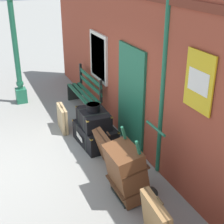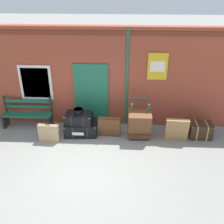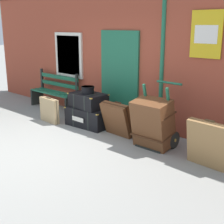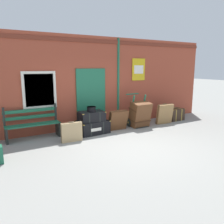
{
  "view_description": "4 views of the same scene",
  "coord_description": "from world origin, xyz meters",
  "px_view_note": "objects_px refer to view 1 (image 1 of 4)",
  "views": [
    {
      "loc": [
        5.44,
        -0.36,
        3.54
      ],
      "look_at": [
        0.08,
        1.95,
        0.88
      ],
      "focal_mm": 53.03,
      "sensor_mm": 36.0,
      "label": 1
    },
    {
      "loc": [
        1.0,
        -5.28,
        4.53
      ],
      "look_at": [
        0.63,
        1.81,
        0.78
      ],
      "focal_mm": 42.06,
      "sensor_mm": 36.0,
      "label": 2
    },
    {
      "loc": [
        4.62,
        -2.93,
        2.2
      ],
      "look_at": [
        0.48,
        1.58,
        0.51
      ],
      "focal_mm": 50.22,
      "sensor_mm": 36.0,
      "label": 3
    },
    {
      "loc": [
        -3.5,
        -4.9,
        2.18
      ],
      "look_at": [
        0.3,
        1.59,
        0.68
      ],
      "focal_mm": 36.89,
      "sensor_mm": 36.0,
      "label": 4
    }
  ],
  "objects_px": {
    "steamer_trunk_middle": "(94,118)",
    "suitcase_oxblood": "(62,118)",
    "porters_trolley": "(136,180)",
    "platform_bench": "(85,93)",
    "suitcase_brown": "(157,224)",
    "suitcase_beige": "(107,151)",
    "lamp_post": "(18,65)",
    "round_hatbox": "(93,107)",
    "large_brown_trunk": "(127,172)",
    "steamer_trunk_base": "(95,135)"
  },
  "relations": [
    {
      "from": "suitcase_beige",
      "to": "lamp_post",
      "type": "bearing_deg",
      "value": -166.14
    },
    {
      "from": "suitcase_beige",
      "to": "suitcase_oxblood",
      "type": "height_order",
      "value": "suitcase_beige"
    },
    {
      "from": "suitcase_beige",
      "to": "suitcase_oxblood",
      "type": "relative_size",
      "value": 1.14
    },
    {
      "from": "suitcase_oxblood",
      "to": "suitcase_beige",
      "type": "bearing_deg",
      "value": 10.93
    },
    {
      "from": "platform_bench",
      "to": "steamer_trunk_base",
      "type": "relative_size",
      "value": 1.52
    },
    {
      "from": "suitcase_oxblood",
      "to": "suitcase_brown",
      "type": "bearing_deg",
      "value": 3.45
    },
    {
      "from": "lamp_post",
      "to": "suitcase_oxblood",
      "type": "distance_m",
      "value": 2.26
    },
    {
      "from": "steamer_trunk_middle",
      "to": "suitcase_oxblood",
      "type": "height_order",
      "value": "steamer_trunk_middle"
    },
    {
      "from": "steamer_trunk_middle",
      "to": "suitcase_oxblood",
      "type": "bearing_deg",
      "value": -152.43
    },
    {
      "from": "steamer_trunk_base",
      "to": "suitcase_beige",
      "type": "relative_size",
      "value": 1.47
    },
    {
      "from": "suitcase_brown",
      "to": "suitcase_oxblood",
      "type": "xyz_separation_m",
      "value": [
        -3.85,
        -0.23,
        -0.1
      ]
    },
    {
      "from": "large_brown_trunk",
      "to": "suitcase_beige",
      "type": "distance_m",
      "value": 0.92
    },
    {
      "from": "steamer_trunk_base",
      "to": "porters_trolley",
      "type": "distance_m",
      "value": 1.83
    },
    {
      "from": "suitcase_beige",
      "to": "platform_bench",
      "type": "bearing_deg",
      "value": 169.2
    },
    {
      "from": "lamp_post",
      "to": "round_hatbox",
      "type": "height_order",
      "value": "lamp_post"
    },
    {
      "from": "platform_bench",
      "to": "large_brown_trunk",
      "type": "bearing_deg",
      "value": -8.69
    },
    {
      "from": "porters_trolley",
      "to": "large_brown_trunk",
      "type": "xyz_separation_m",
      "value": [
        -0.0,
        -0.18,
        0.2
      ]
    },
    {
      "from": "suitcase_beige",
      "to": "suitcase_oxblood",
      "type": "distance_m",
      "value": 1.85
    },
    {
      "from": "suitcase_beige",
      "to": "large_brown_trunk",
      "type": "bearing_deg",
      "value": -2.27
    },
    {
      "from": "lamp_post",
      "to": "suitcase_beige",
      "type": "xyz_separation_m",
      "value": [
        3.85,
        0.95,
        -0.7
      ]
    },
    {
      "from": "suitcase_brown",
      "to": "steamer_trunk_base",
      "type": "bearing_deg",
      "value": 175.54
    },
    {
      "from": "round_hatbox",
      "to": "suitcase_brown",
      "type": "distance_m",
      "value": 3.03
    },
    {
      "from": "steamer_trunk_base",
      "to": "round_hatbox",
      "type": "relative_size",
      "value": 3.62
    },
    {
      "from": "platform_bench",
      "to": "suitcase_oxblood",
      "type": "bearing_deg",
      "value": -43.52
    },
    {
      "from": "lamp_post",
      "to": "suitcase_brown",
      "type": "height_order",
      "value": "lamp_post"
    },
    {
      "from": "steamer_trunk_middle",
      "to": "lamp_post",
      "type": "bearing_deg",
      "value": -160.1
    },
    {
      "from": "round_hatbox",
      "to": "large_brown_trunk",
      "type": "distance_m",
      "value": 1.91
    },
    {
      "from": "platform_bench",
      "to": "round_hatbox",
      "type": "bearing_deg",
      "value": -13.49
    },
    {
      "from": "platform_bench",
      "to": "steamer_trunk_middle",
      "type": "bearing_deg",
      "value": -13.39
    },
    {
      "from": "steamer_trunk_base",
      "to": "platform_bench",
      "type": "bearing_deg",
      "value": 167.3
    },
    {
      "from": "lamp_post",
      "to": "suitcase_oxblood",
      "type": "relative_size",
      "value": 4.43
    },
    {
      "from": "lamp_post",
      "to": "suitcase_brown",
      "type": "relative_size",
      "value": 3.55
    },
    {
      "from": "platform_bench",
      "to": "round_hatbox",
      "type": "height_order",
      "value": "platform_bench"
    },
    {
      "from": "round_hatbox",
      "to": "porters_trolley",
      "type": "distance_m",
      "value": 1.95
    },
    {
      "from": "lamp_post",
      "to": "large_brown_trunk",
      "type": "xyz_separation_m",
      "value": [
        4.76,
        0.91,
        -0.58
      ]
    },
    {
      "from": "round_hatbox",
      "to": "suitcase_brown",
      "type": "xyz_separation_m",
      "value": [
        2.99,
        -0.21,
        -0.45
      ]
    },
    {
      "from": "steamer_trunk_base",
      "to": "porters_trolley",
      "type": "height_order",
      "value": "porters_trolley"
    },
    {
      "from": "steamer_trunk_base",
      "to": "steamer_trunk_middle",
      "type": "distance_m",
      "value": 0.37
    },
    {
      "from": "steamer_trunk_middle",
      "to": "suitcase_beige",
      "type": "height_order",
      "value": "steamer_trunk_middle"
    },
    {
      "from": "porters_trolley",
      "to": "suitcase_oxblood",
      "type": "distance_m",
      "value": 2.77
    },
    {
      "from": "lamp_post",
      "to": "round_hatbox",
      "type": "xyz_separation_m",
      "value": [
        2.89,
        1.05,
        -0.22
      ]
    },
    {
      "from": "large_brown_trunk",
      "to": "steamer_trunk_base",
      "type": "bearing_deg",
      "value": 175.37
    },
    {
      "from": "suitcase_oxblood",
      "to": "steamer_trunk_middle",
      "type": "bearing_deg",
      "value": 27.57
    },
    {
      "from": "platform_bench",
      "to": "porters_trolley",
      "type": "xyz_separation_m",
      "value": [
        3.64,
        -0.38,
        -0.18
      ]
    },
    {
      "from": "large_brown_trunk",
      "to": "suitcase_oxblood",
      "type": "relative_size",
      "value": 1.5
    },
    {
      "from": "lamp_post",
      "to": "platform_bench",
      "type": "height_order",
      "value": "lamp_post"
    },
    {
      "from": "platform_bench",
      "to": "large_brown_trunk",
      "type": "height_order",
      "value": "platform_bench"
    },
    {
      "from": "platform_bench",
      "to": "suitcase_beige",
      "type": "distance_m",
      "value": 2.78
    },
    {
      "from": "platform_bench",
      "to": "porters_trolley",
      "type": "relative_size",
      "value": 1.35
    },
    {
      "from": "steamer_trunk_base",
      "to": "suitcase_oxblood",
      "type": "height_order",
      "value": "suitcase_oxblood"
    }
  ]
}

